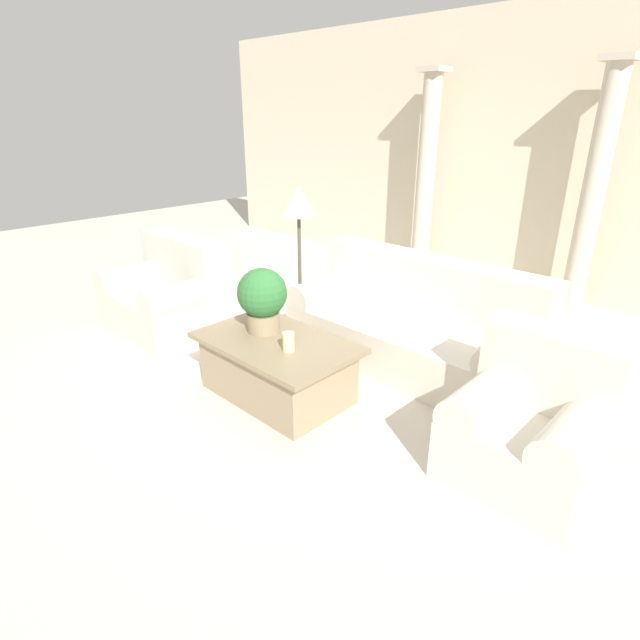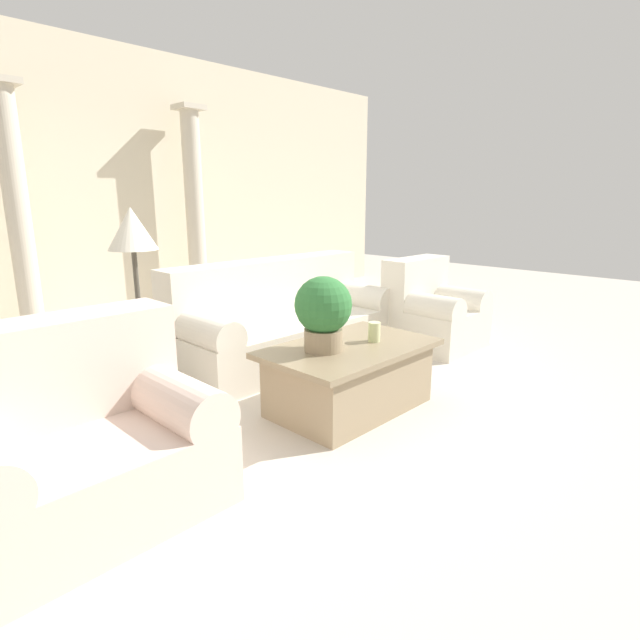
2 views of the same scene
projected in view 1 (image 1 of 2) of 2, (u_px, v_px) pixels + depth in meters
name	position (u px, v px, depth m)	size (l,w,h in m)	color
ground_plane	(310.00, 366.00, 4.38)	(16.00, 16.00, 0.00)	beige
wall_back	(505.00, 154.00, 6.00)	(10.00, 0.06, 3.20)	beige
sofa_long	(413.00, 325.00, 4.33)	(2.16, 0.88, 0.91)	beige
loveseat	(170.00, 293.00, 5.05)	(1.17, 0.88, 0.91)	beige
coffee_table	(277.00, 367.00, 3.85)	(1.22, 0.77, 0.47)	#998466
potted_plant	(262.00, 297.00, 3.83)	(0.38, 0.38, 0.51)	#937F60
pillar_candle	(288.00, 342.00, 3.57)	(0.09, 0.09, 0.14)	beige
floor_lamp	(299.00, 211.00, 4.88)	(0.34, 0.34, 1.41)	#4C473D
column_left	(426.00, 176.00, 6.41)	(0.32, 0.32, 2.57)	beige
column_right	(593.00, 191.00, 5.13)	(0.32, 0.32, 2.57)	beige
armchair	(532.00, 422.00, 2.97)	(0.81, 0.80, 0.88)	beige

